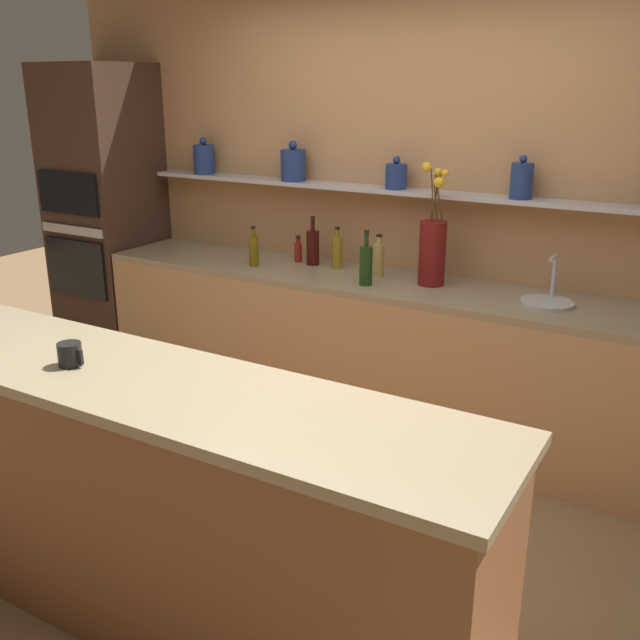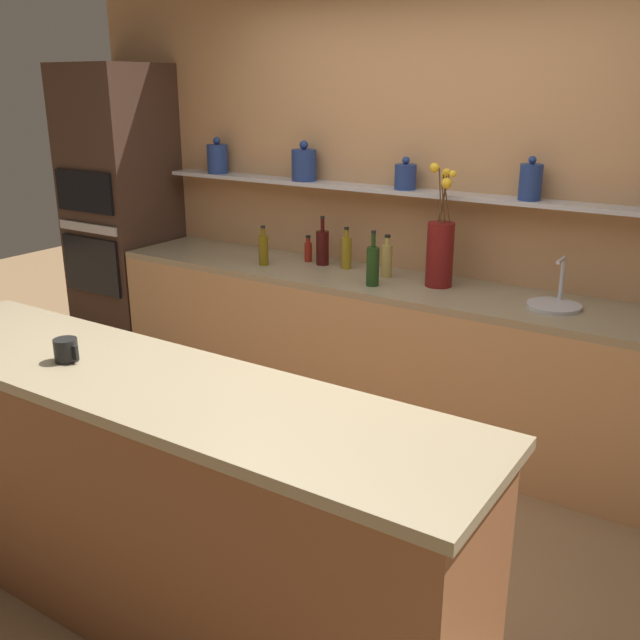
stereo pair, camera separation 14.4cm
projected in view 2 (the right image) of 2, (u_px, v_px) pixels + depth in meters
The scene contains 14 objects.
ground_plane at pixel (274, 528), 3.38m from camera, with size 12.00×12.00×0.00m, color olive.
back_wall_unit at pixel (429, 207), 4.24m from camera, with size 5.20×0.28×2.60m.
back_counter_unit at pixel (383, 354), 4.27m from camera, with size 3.66×0.62×0.92m.
island_counter at pixel (161, 503), 2.67m from camera, with size 2.55×0.61×1.02m.
oven_tower at pixel (123, 218), 5.21m from camera, with size 0.65×0.64×2.14m.
flower_vase at pixel (440, 249), 3.95m from camera, with size 0.16×0.17×0.68m.
sink_fixture at pixel (555, 303), 3.62m from camera, with size 0.27×0.27×0.25m.
bottle_oil_0 at pixel (263, 249), 4.45m from camera, with size 0.06×0.06×0.25m.
bottle_spirit_1 at pixel (387, 260), 4.17m from camera, with size 0.06×0.06×0.25m.
bottle_oil_2 at pixel (346, 252), 4.36m from camera, with size 0.06×0.06×0.26m.
bottle_wine_3 at pixel (322, 247), 4.45m from camera, with size 0.08×0.08×0.31m.
bottle_sauce_4 at pixel (308, 251), 4.55m from camera, with size 0.05×0.05×0.17m.
bottle_wine_5 at pixel (373, 265), 3.99m from camera, with size 0.07×0.07×0.31m.
coffee_mug at pixel (66, 350), 2.65m from camera, with size 0.11×0.09×0.09m.
Camera 2 is at (1.77, -2.31, 2.01)m, focal length 40.00 mm.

